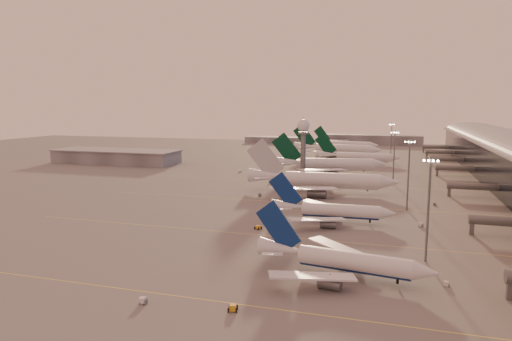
# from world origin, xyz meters

# --- Properties ---
(ground) EXTENTS (700.00, 700.00, 0.00)m
(ground) POSITION_xyz_m (0.00, 0.00, 0.00)
(ground) COLOR #605D5D
(ground) RESTS_ON ground
(taxiway_markings) EXTENTS (180.00, 185.25, 0.02)m
(taxiway_markings) POSITION_xyz_m (30.00, 56.00, 0.01)
(taxiway_markings) COLOR #E5CF50
(taxiway_markings) RESTS_ON ground
(hangar) EXTENTS (82.00, 27.00, 8.50)m
(hangar) POSITION_xyz_m (-120.00, 140.00, 4.32)
(hangar) COLOR slate
(hangar) RESTS_ON ground
(radar_tower) EXTENTS (6.40, 6.40, 31.10)m
(radar_tower) POSITION_xyz_m (5.00, 120.00, 20.95)
(radar_tower) COLOR #5B5E63
(radar_tower) RESTS_ON ground
(mast_a) EXTENTS (3.60, 0.56, 25.00)m
(mast_a) POSITION_xyz_m (58.00, 0.00, 13.74)
(mast_a) COLOR #5B5E63
(mast_a) RESTS_ON ground
(mast_b) EXTENTS (3.60, 0.56, 25.00)m
(mast_b) POSITION_xyz_m (55.00, 55.00, 13.74)
(mast_b) COLOR #5B5E63
(mast_b) RESTS_ON ground
(mast_c) EXTENTS (3.60, 0.56, 25.00)m
(mast_c) POSITION_xyz_m (50.00, 110.00, 13.74)
(mast_c) COLOR #5B5E63
(mast_c) RESTS_ON ground
(mast_d) EXTENTS (3.60, 0.56, 25.00)m
(mast_d) POSITION_xyz_m (48.00, 200.00, 13.74)
(mast_d) COLOR #5B5E63
(mast_d) RESTS_ON ground
(distant_horizon) EXTENTS (165.00, 37.50, 9.00)m
(distant_horizon) POSITION_xyz_m (2.62, 325.14, 3.89)
(distant_horizon) COLOR slate
(distant_horizon) RESTS_ON ground
(narrowbody_near) EXTENTS (39.46, 31.28, 15.48)m
(narrowbody_near) POSITION_xyz_m (39.90, -15.72, 3.13)
(narrowbody_near) COLOR silver
(narrowbody_near) RESTS_ON ground
(narrowbody_mid) EXTENTS (39.86, 31.80, 15.57)m
(narrowbody_mid) POSITION_xyz_m (31.72, 30.33, 3.15)
(narrowbody_mid) COLOR silver
(narrowbody_mid) RESTS_ON ground
(widebody_white) EXTENTS (64.16, 51.29, 22.55)m
(widebody_white) POSITION_xyz_m (21.10, 79.08, 3.91)
(widebody_white) COLOR silver
(widebody_white) RESTS_ON ground
(greentail_a) EXTENTS (60.35, 48.19, 22.28)m
(greentail_a) POSITION_xyz_m (17.15, 133.16, 3.94)
(greentail_a) COLOR silver
(greentail_a) RESTS_ON ground
(greentail_b) EXTENTS (53.08, 42.85, 19.28)m
(greentail_b) POSITION_xyz_m (28.07, 179.67, 3.40)
(greentail_b) COLOR silver
(greentail_b) RESTS_ON ground
(greentail_c) EXTENTS (64.30, 51.78, 23.35)m
(greentail_c) POSITION_xyz_m (10.68, 218.26, 4.12)
(greentail_c) COLOR silver
(greentail_c) RESTS_ON ground
(greentail_d) EXTENTS (53.79, 43.13, 19.64)m
(greentail_d) POSITION_xyz_m (11.87, 268.08, 3.47)
(greentail_d) COLOR silver
(greentail_d) RESTS_ON ground
(gsv_truck_a) EXTENTS (6.27, 2.63, 2.48)m
(gsv_truck_a) POSITION_xyz_m (6.51, -39.96, 1.26)
(gsv_truck_a) COLOR silver
(gsv_truck_a) RESTS_ON ground
(gsv_tug_near) EXTENTS (3.12, 4.33, 1.12)m
(gsv_tug_near) POSITION_xyz_m (23.16, -38.02, 0.58)
(gsv_tug_near) COLOR gold
(gsv_tug_near) RESTS_ON ground
(gsv_catering_a) EXTENTS (5.07, 3.11, 3.87)m
(gsv_catering_a) POSITION_xyz_m (61.31, -14.58, 1.94)
(gsv_catering_a) COLOR silver
(gsv_catering_a) RESTS_ON ground
(gsv_tug_mid) EXTENTS (4.46, 3.76, 1.10)m
(gsv_tug_mid) POSITION_xyz_m (11.96, 15.41, 0.56)
(gsv_tug_mid) COLOR gold
(gsv_tug_mid) RESTS_ON ground
(gsv_truck_b) EXTENTS (6.27, 3.79, 2.38)m
(gsv_truck_b) POSITION_xyz_m (58.94, 32.62, 1.22)
(gsv_truck_b) COLOR silver
(gsv_truck_b) RESTS_ON ground
(gsv_truck_c) EXTENTS (6.14, 3.24, 2.36)m
(gsv_truck_c) POSITION_xyz_m (-1.24, 63.67, 1.20)
(gsv_truck_c) COLOR #5B5E60
(gsv_truck_c) RESTS_ON ground
(gsv_catering_b) EXTENTS (4.98, 2.75, 3.89)m
(gsv_catering_b) POSITION_xyz_m (65.21, 65.95, 1.95)
(gsv_catering_b) COLOR #5B5E60
(gsv_catering_b) RESTS_ON ground
(gsv_tug_far) EXTENTS (4.04, 4.09, 1.03)m
(gsv_tug_far) POSITION_xyz_m (6.40, 101.52, 0.53)
(gsv_tug_far) COLOR silver
(gsv_tug_far) RESTS_ON ground
(gsv_truck_d) EXTENTS (3.18, 6.38, 2.46)m
(gsv_truck_d) POSITION_xyz_m (-31.07, 125.20, 1.26)
(gsv_truck_d) COLOR silver
(gsv_truck_d) RESTS_ON ground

